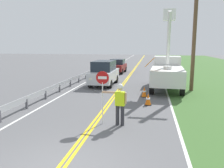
% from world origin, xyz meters
% --- Properties ---
extents(centerline_yellow_left, '(0.11, 110.00, 0.01)m').
position_xyz_m(centerline_yellow_left, '(-0.09, 20.00, 0.01)').
color(centerline_yellow_left, yellow).
rests_on(centerline_yellow_left, ground).
extents(centerline_yellow_right, '(0.11, 110.00, 0.01)m').
position_xyz_m(centerline_yellow_right, '(0.09, 20.00, 0.01)').
color(centerline_yellow_right, yellow).
rests_on(centerline_yellow_right, ground).
extents(edge_line_right, '(0.12, 110.00, 0.01)m').
position_xyz_m(edge_line_right, '(3.60, 20.00, 0.01)').
color(edge_line_right, silver).
rests_on(edge_line_right, ground).
extents(edge_line_left, '(0.12, 110.00, 0.01)m').
position_xyz_m(edge_line_left, '(-3.60, 20.00, 0.01)').
color(edge_line_left, silver).
rests_on(edge_line_left, ground).
extents(flagger_worker, '(1.08, 0.28, 1.83)m').
position_xyz_m(flagger_worker, '(1.14, 3.92, 1.05)').
color(flagger_worker, '#2D2D33').
rests_on(flagger_worker, ground).
extents(stop_sign_paddle, '(0.56, 0.04, 2.33)m').
position_xyz_m(stop_sign_paddle, '(0.38, 3.99, 1.71)').
color(stop_sign_paddle, silver).
rests_on(stop_sign_paddle, ground).
extents(utility_bucket_truck, '(2.97, 6.91, 6.06)m').
position_xyz_m(utility_bucket_truck, '(3.66, 13.16, 1.43)').
color(utility_bucket_truck, silver).
rests_on(utility_bucket_truck, ground).
extents(oncoming_suv_nearest, '(2.00, 4.64, 2.10)m').
position_xyz_m(oncoming_suv_nearest, '(-1.59, 13.80, 1.06)').
color(oncoming_suv_nearest, silver).
rests_on(oncoming_suv_nearest, ground).
extents(oncoming_sedan_second, '(2.06, 4.18, 1.70)m').
position_xyz_m(oncoming_sedan_second, '(-1.79, 22.79, 0.83)').
color(oncoming_sedan_second, maroon).
rests_on(oncoming_sedan_second, ground).
extents(utility_pole_near, '(1.80, 0.28, 8.34)m').
position_xyz_m(utility_pole_near, '(5.47, 12.48, 4.35)').
color(utility_pole_near, brown).
rests_on(utility_pole_near, ground).
extents(traffic_cone_lead, '(0.40, 0.40, 0.70)m').
position_xyz_m(traffic_cone_lead, '(2.29, 7.58, 0.34)').
color(traffic_cone_lead, orange).
rests_on(traffic_cone_lead, ground).
extents(traffic_cone_mid, '(0.40, 0.40, 0.70)m').
position_xyz_m(traffic_cone_mid, '(2.00, 9.68, 0.34)').
color(traffic_cone_mid, orange).
rests_on(traffic_cone_mid, ground).
extents(guardrail_left_shoulder, '(0.10, 32.00, 0.71)m').
position_xyz_m(guardrail_left_shoulder, '(-4.20, 15.92, 0.52)').
color(guardrail_left_shoulder, '#9EA0A3').
rests_on(guardrail_left_shoulder, ground).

